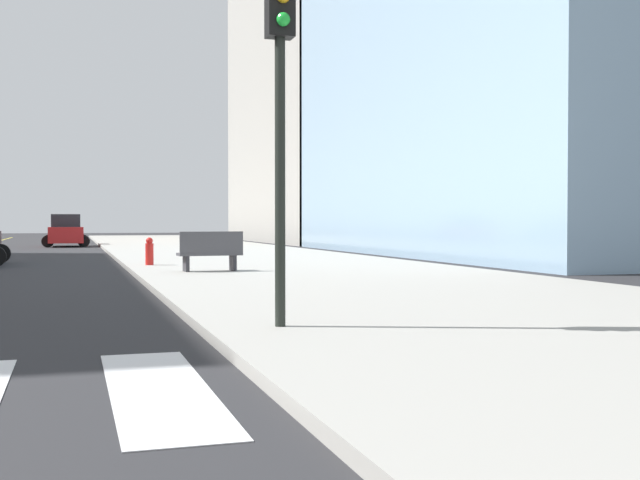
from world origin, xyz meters
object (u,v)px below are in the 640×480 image
object	(u,v)px
traffic_light_near_corner	(280,71)
park_bench	(210,252)
car_red_third	(66,231)
fire_hydrant	(149,252)

from	to	relation	value
traffic_light_near_corner	park_bench	size ratio (longest dim) A/B	2.63
car_red_third	traffic_light_near_corner	world-z (taller)	traffic_light_near_corner
park_bench	traffic_light_near_corner	bearing A→B (deg)	170.80
fire_hydrant	car_red_third	bearing A→B (deg)	96.02
traffic_light_near_corner	car_red_third	bearing A→B (deg)	-85.91
car_red_third	park_bench	bearing A→B (deg)	97.55
car_red_third	fire_hydrant	size ratio (longest dim) A/B	5.05
traffic_light_near_corner	park_bench	distance (m)	12.45
park_bench	fire_hydrant	bearing A→B (deg)	15.42
car_red_third	fire_hydrant	bearing A→B (deg)	95.76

